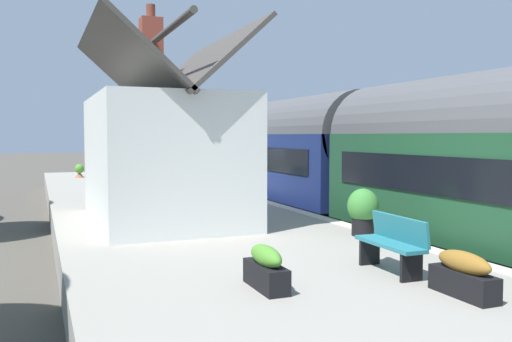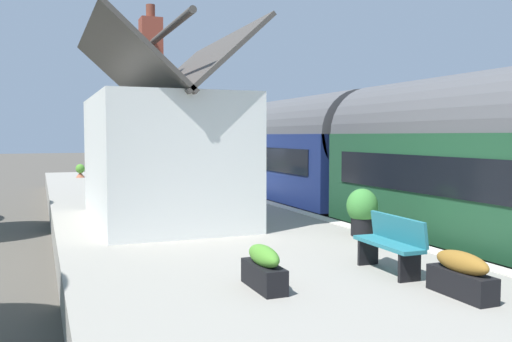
% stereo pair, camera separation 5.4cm
% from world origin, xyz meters
% --- Properties ---
extents(ground_plane, '(160.00, 160.00, 0.00)m').
position_xyz_m(ground_plane, '(0.00, 0.00, 0.00)').
color(ground_plane, '#4C473F').
extents(platform, '(32.00, 6.64, 0.82)m').
position_xyz_m(platform, '(0.00, 4.32, 0.41)').
color(platform, gray).
rests_on(platform, ground).
extents(platform_edge_coping, '(32.00, 0.36, 0.02)m').
position_xyz_m(platform_edge_coping, '(0.00, 1.18, 0.83)').
color(platform_edge_coping, beige).
rests_on(platform_edge_coping, platform).
extents(rail_near, '(52.00, 0.08, 0.14)m').
position_xyz_m(rail_near, '(0.00, -1.62, 0.07)').
color(rail_near, gray).
rests_on(rail_near, ground).
extents(rail_far, '(52.00, 0.08, 0.14)m').
position_xyz_m(rail_far, '(0.00, -0.18, 0.07)').
color(rail_far, gray).
rests_on(rail_far, ground).
extents(train, '(20.04, 2.73, 4.32)m').
position_xyz_m(train, '(-3.60, -0.90, 2.22)').
color(train, black).
rests_on(train, ground).
extents(station_building, '(5.96, 3.58, 5.63)m').
position_xyz_m(station_building, '(-3.85, 5.05, 2.51)').
color(station_building, white).
rests_on(station_building, platform).
extents(bench_platform_end, '(1.41, 0.48, 0.88)m').
position_xyz_m(bench_platform_end, '(9.73, 2.86, 1.30)').
color(bench_platform_end, '#26727F').
rests_on(bench_platform_end, platform).
extents(bench_by_lamp, '(1.41, 0.47, 0.88)m').
position_xyz_m(bench_by_lamp, '(2.21, 2.82, 1.30)').
color(bench_by_lamp, '#26727F').
rests_on(bench_by_lamp, platform).
extents(bench_near_building, '(1.41, 0.45, 0.88)m').
position_xyz_m(bench_near_building, '(7.79, 2.90, 1.30)').
color(bench_near_building, '#26727F').
rests_on(bench_near_building, platform).
extents(bench_mid_platform, '(1.41, 0.47, 0.88)m').
position_xyz_m(bench_mid_platform, '(-10.34, 2.86, 1.30)').
color(bench_mid_platform, '#26727F').
rests_on(bench_mid_platform, platform).
extents(planter_bench_left, '(0.75, 0.32, 0.60)m').
position_xyz_m(planter_bench_left, '(10.53, 4.83, 1.11)').
color(planter_bench_left, teal).
rests_on(planter_bench_left, platform).
extents(planter_under_sign, '(1.02, 0.32, 0.60)m').
position_xyz_m(planter_under_sign, '(-11.76, 2.76, 1.11)').
color(planter_under_sign, black).
rests_on(planter_under_sign, platform).
extents(planter_by_door, '(0.96, 0.32, 0.64)m').
position_xyz_m(planter_by_door, '(8.97, 2.28, 1.13)').
color(planter_by_door, '#9E5138').
rests_on(planter_by_door, platform).
extents(planter_bench_right, '(0.67, 0.67, 1.01)m').
position_xyz_m(planter_bench_right, '(-7.50, 1.56, 1.37)').
color(planter_bench_right, black).
rests_on(planter_bench_right, platform).
extents(planter_corner_building, '(0.45, 0.45, 0.69)m').
position_xyz_m(planter_corner_building, '(11.59, 6.00, 1.15)').
color(planter_corner_building, '#9E5138').
rests_on(planter_corner_building, platform).
extents(planter_edge_far, '(0.52, 0.52, 0.86)m').
position_xyz_m(planter_edge_far, '(11.49, 3.02, 1.26)').
color(planter_edge_far, gray).
rests_on(planter_edge_far, platform).
extents(planter_edge_near, '(0.97, 0.32, 0.61)m').
position_xyz_m(planter_edge_near, '(-10.45, 5.05, 1.12)').
color(planter_edge_near, black).
rests_on(planter_edge_near, platform).
extents(lamp_post_platform, '(0.32, 0.50, 3.34)m').
position_xyz_m(lamp_post_platform, '(3.66, 2.04, 3.18)').
color(lamp_post_platform, black).
rests_on(lamp_post_platform, platform).
extents(station_sign_board, '(0.96, 0.06, 1.57)m').
position_xyz_m(station_sign_board, '(5.93, 2.07, 2.01)').
color(station_sign_board, black).
rests_on(station_sign_board, platform).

